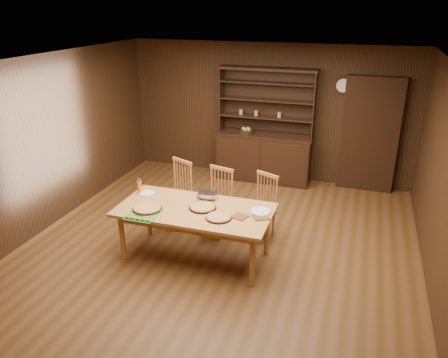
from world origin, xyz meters
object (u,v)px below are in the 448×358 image
(dining_table, at_px, (195,214))
(juice_bottle, at_px, (139,186))
(chair_left, at_px, (179,191))
(chair_right, at_px, (263,204))
(chair_center, at_px, (218,199))
(china_hutch, at_px, (264,151))

(dining_table, xyz_separation_m, juice_bottle, (-0.94, 0.23, 0.17))
(chair_left, height_order, juice_bottle, chair_left)
(chair_left, distance_m, chair_right, 1.34)
(chair_left, height_order, chair_right, chair_left)
(chair_center, xyz_separation_m, juice_bottle, (-0.99, -0.56, 0.31))
(dining_table, distance_m, chair_center, 0.81)
(chair_right, distance_m, juice_bottle, 1.81)
(chair_center, relative_size, juice_bottle, 4.76)
(china_hutch, distance_m, chair_center, 2.30)
(dining_table, xyz_separation_m, chair_left, (-0.62, 0.86, -0.12))
(china_hutch, relative_size, dining_table, 1.06)
(dining_table, distance_m, chair_right, 1.16)
(chair_left, xyz_separation_m, juice_bottle, (-0.32, -0.63, 0.29))
(chair_right, xyz_separation_m, juice_bottle, (-1.66, -0.67, 0.33))
(chair_center, bearing_deg, dining_table, -80.02)
(dining_table, height_order, chair_center, chair_center)
(dining_table, relative_size, chair_left, 1.95)
(chair_right, relative_size, juice_bottle, 4.54)
(juice_bottle, bearing_deg, china_hutch, 68.01)
(chair_center, height_order, juice_bottle, chair_center)
(china_hutch, xyz_separation_m, chair_center, (-0.16, -2.30, -0.05))
(chair_right, bearing_deg, juice_bottle, -133.91)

